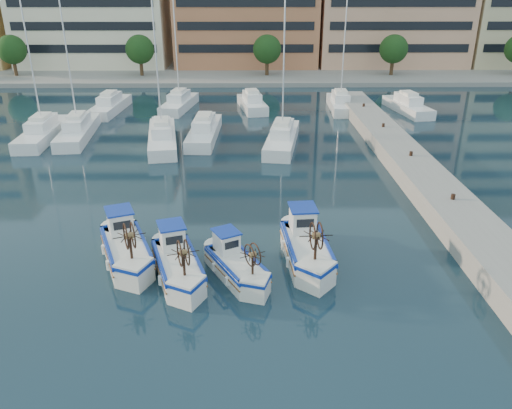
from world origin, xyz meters
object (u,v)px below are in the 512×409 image
at_px(fishing_boat_a, 126,246).
at_px(fishing_boat_d, 306,245).
at_px(fishing_boat_b, 177,261).
at_px(fishing_boat_c, 235,263).

distance_m(fishing_boat_a, fishing_boat_d, 8.72).
bearing_deg(fishing_boat_a, fishing_boat_b, -49.71).
bearing_deg(fishing_boat_d, fishing_boat_a, 175.01).
xyz_separation_m(fishing_boat_b, fishing_boat_c, (2.67, -0.06, -0.09)).
xyz_separation_m(fishing_boat_c, fishing_boat_d, (3.39, 1.42, 0.15)).
relative_size(fishing_boat_a, fishing_boat_b, 1.06).
height_order(fishing_boat_a, fishing_boat_b, fishing_boat_a).
relative_size(fishing_boat_b, fishing_boat_c, 1.13).
bearing_deg(fishing_boat_b, fishing_boat_d, -5.42).
bearing_deg(fishing_boat_b, fishing_boat_a, 134.22).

